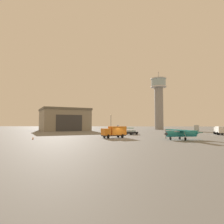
# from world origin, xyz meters

# --- Properties ---
(ground_plane) EXTENTS (400.00, 400.00, 0.00)m
(ground_plane) POSITION_xyz_m (0.00, 0.00, 0.00)
(ground_plane) COLOR slate
(control_tower) EXTENTS (9.28, 9.28, 34.75)m
(control_tower) POSITION_xyz_m (19.16, 70.99, 18.65)
(control_tower) COLOR gray
(control_tower) RESTS_ON ground_plane
(hangar) EXTENTS (31.28, 31.11, 11.17)m
(hangar) POSITION_xyz_m (-31.99, 51.05, 5.60)
(hangar) COLOR gray
(hangar) RESTS_ON ground_plane
(airplane_teal) EXTENTS (8.49, 10.85, 3.21)m
(airplane_teal) POSITION_xyz_m (13.36, -2.34, 1.50)
(airplane_teal) COLOR teal
(airplane_teal) RESTS_ON ground_plane
(airplane_green) EXTENTS (9.50, 7.49, 2.84)m
(airplane_green) POSITION_xyz_m (-1.33, 27.42, 1.33)
(airplane_green) COLOR #287A42
(airplane_green) RESTS_ON ground_plane
(truck_box_orange) EXTENTS (6.27, 5.24, 2.84)m
(truck_box_orange) POSITION_xyz_m (-1.76, 1.81, 1.59)
(truck_box_orange) COLOR #38383D
(truck_box_orange) RESTS_ON ground_plane
(truck_box_white) EXTENTS (3.99, 7.31, 2.68)m
(truck_box_white) POSITION_xyz_m (30.54, 18.42, 1.53)
(truck_box_white) COLOR #38383D
(truck_box_white) RESTS_ON ground_plane
(car_black) EXTENTS (4.30, 4.66, 1.37)m
(car_black) POSITION_xyz_m (2.53, 16.80, 0.74)
(car_black) COLOR black
(car_black) RESTS_ON ground_plane
(car_teal) EXTENTS (2.31, 4.23, 1.37)m
(car_teal) POSITION_xyz_m (16.31, 13.56, 0.74)
(car_teal) COLOR teal
(car_teal) RESTS_ON ground_plane
(light_post_north) EXTENTS (0.44, 0.44, 7.92)m
(light_post_north) POSITION_xyz_m (-6.99, 44.86, 4.77)
(light_post_north) COLOR #38383D
(light_post_north) RESTS_ON ground_plane
(traffic_cone_near_left) EXTENTS (0.36, 0.36, 0.63)m
(traffic_cone_near_left) POSITION_xyz_m (-19.67, -4.16, 0.31)
(traffic_cone_near_left) COLOR black
(traffic_cone_near_left) RESTS_ON ground_plane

